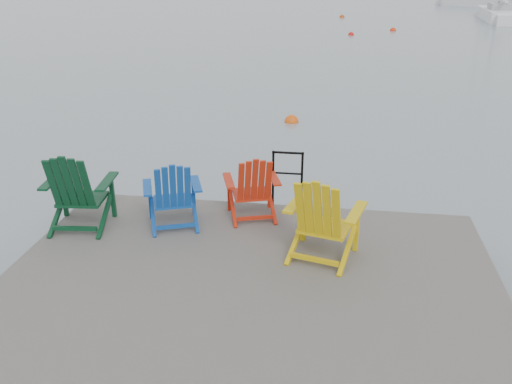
# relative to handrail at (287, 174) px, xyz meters

# --- Properties ---
(ground) EXTENTS (400.00, 400.00, 0.00)m
(ground) POSITION_rel_handrail_xyz_m (-0.25, -2.45, -1.04)
(ground) COLOR slate
(ground) RESTS_ON ground
(dock) EXTENTS (6.00, 5.00, 1.40)m
(dock) POSITION_rel_handrail_xyz_m (-0.25, -2.45, -0.69)
(dock) COLOR #292724
(dock) RESTS_ON ground
(handrail) EXTENTS (0.48, 0.04, 0.90)m
(handrail) POSITION_rel_handrail_xyz_m (0.00, 0.00, 0.00)
(handrail) COLOR black
(handrail) RESTS_ON dock
(chair_green) EXTENTS (0.99, 0.93, 1.16)m
(chair_green) POSITION_rel_handrail_xyz_m (-2.83, -1.16, 0.04)
(chair_green) COLOR #09321A
(chair_green) RESTS_ON dock
(chair_blue) EXTENTS (0.97, 0.93, 1.01)m
(chair_blue) POSITION_rel_handrail_xyz_m (-1.53, -0.91, -0.03)
(chair_blue) COLOR #0E4093
(chair_blue) RESTS_ON dock
(chair_red) EXTENTS (0.94, 0.89, 0.99)m
(chair_red) POSITION_rel_handrail_xyz_m (-0.46, -0.47, -0.04)
(chair_red) COLOR #B5220D
(chair_red) RESTS_ON dock
(chair_yellow) EXTENTS (1.06, 1.01, 1.15)m
(chair_yellow) POSITION_rel_handrail_xyz_m (0.58, -1.53, 0.04)
(chair_yellow) COLOR gold
(chair_yellow) RESTS_ON dock
(sailboat_near) EXTENTS (2.74, 8.06, 10.99)m
(sailboat_near) POSITION_rel_handrail_xyz_m (12.29, 36.92, -0.69)
(sailboat_near) COLOR white
(sailboat_near) RESTS_ON ground
(sailboat_far) EXTENTS (8.45, 6.34, 11.78)m
(sailboat_far) POSITION_rel_handrail_xyz_m (14.87, 50.84, -0.69)
(sailboat_far) COLOR silver
(sailboat_far) RESTS_ON ground
(buoy_a) EXTENTS (0.39, 0.39, 0.39)m
(buoy_a) POSITION_rel_handrail_xyz_m (-0.49, 6.63, -1.04)
(buoy_a) COLOR #DF4F0D
(buoy_a) RESTS_ON ground
(buoy_b) EXTENTS (0.35, 0.35, 0.35)m
(buoy_b) POSITION_rel_handrail_xyz_m (1.34, 26.25, -1.04)
(buoy_b) COLOR red
(buoy_b) RESTS_ON ground
(buoy_c) EXTENTS (0.39, 0.39, 0.39)m
(buoy_c) POSITION_rel_handrail_xyz_m (4.01, 28.87, -1.04)
(buoy_c) COLOR red
(buoy_c) RESTS_ON ground
(buoy_d) EXTENTS (0.41, 0.41, 0.41)m
(buoy_d) POSITION_rel_handrail_xyz_m (0.78, 37.55, -1.04)
(buoy_d) COLOR #B83C0A
(buoy_d) RESTS_ON ground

